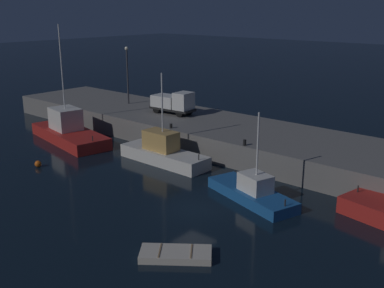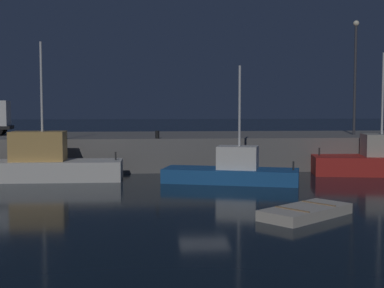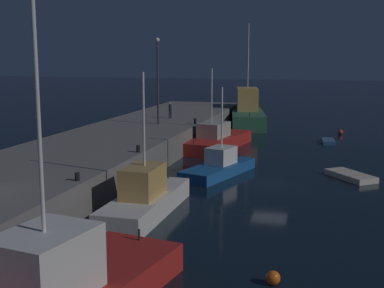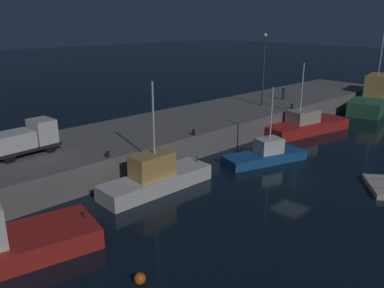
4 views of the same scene
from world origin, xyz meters
TOP-DOWN VIEW (x-y plane):
  - ground_plane at (0.00, 0.00)m, footprint 320.00×320.00m
  - pier_quay at (0.00, 14.15)m, footprint 76.29×10.47m
  - fishing_boat_blue at (-9.04, 6.20)m, footprint 9.17×2.76m
  - fishing_boat_white at (-21.70, 4.73)m, footprint 11.90×5.74m
  - fishing_boat_orange at (2.12, 4.22)m, footprint 8.20×4.71m
  - dinghy_orange_near at (3.49, -5.62)m, footprint 4.33×3.94m
  - mooring_buoy_mid at (-16.66, -2.12)m, footprint 0.59×0.59m
  - lamp_post_west at (-23.45, 14.84)m, footprint 0.44×0.44m
  - utility_truck at (-15.29, 14.31)m, footprint 5.29×2.42m
  - bollard_west at (-2.14, 9.24)m, footprint 0.28×0.28m
  - bollard_central at (-11.09, 9.43)m, footprint 0.28×0.28m

SIDE VIEW (x-z plane):
  - ground_plane at x=0.00m, z-range 0.00..0.00m
  - dinghy_orange_near at x=3.49m, z-range -0.02..0.44m
  - mooring_buoy_mid at x=-16.66m, z-range 0.00..0.59m
  - fishing_boat_orange at x=2.12m, z-range -2.70..4.07m
  - fishing_boat_blue at x=-9.04m, z-range -3.14..5.12m
  - fishing_boat_white at x=-21.70m, z-range -4.99..7.18m
  - pier_quay at x=0.00m, z-range 0.00..2.30m
  - bollard_central at x=-11.09m, z-range 2.30..2.76m
  - bollard_west at x=-2.14m, z-range 2.30..2.82m
  - utility_truck at x=-15.29m, z-range 2.30..4.87m
  - lamp_post_west at x=-23.45m, z-range 2.95..9.90m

